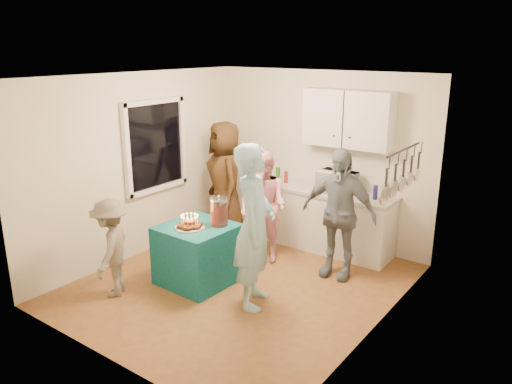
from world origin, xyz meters
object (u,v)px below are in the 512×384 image
Objects in this scene: counter at (320,220)px; woman_back_center at (263,206)px; microwave at (337,182)px; punch_jar at (219,212)px; woman_back_left at (225,180)px; woman_back_right at (338,213)px; child_near_left at (111,248)px; man_birthday at (254,227)px; party_table at (198,254)px.

woman_back_center is at bearing -115.17° from counter.
microwave is (0.25, 0.00, 0.63)m from counter.
punch_jar is 1.61m from woman_back_left.
woman_back_center is (-0.42, -0.89, 0.36)m from counter.
woman_back_right reaches higher than counter.
child_near_left is (-1.29, -2.80, 0.18)m from counter.
microwave is 0.34× the size of woman_back_center.
man_birthday is 1.27m from woman_back_center.
punch_jar is 0.18× the size of man_birthday.
woman_back_right is at bearing 13.24° from woman_back_center.
punch_jar is at bearing -20.04° from woman_back_left.
party_table is 2.50× the size of punch_jar.
microwave is at bearing 67.04° from punch_jar.
woman_back_left is 1.07× the size of woman_back_right.
counter is 2.06m from party_table.
man_birthday is at bearing -17.51° from punch_jar.
woman_back_left reaches higher than counter.
child_near_left is (-0.81, -1.06, -0.32)m from punch_jar.
party_table is at bearing -109.52° from counter.
counter is at bearing 70.48° from party_table.
punch_jar is 0.87m from woman_back_center.
microwave is 0.85m from woman_back_right.
woman_back_right is at bearing -43.93° from man_birthday.
woman_back_center is at bearing 85.29° from punch_jar.
microwave is 0.31× the size of woman_back_right.
man_birthday is at bearing -89.51° from microwave.
microwave is at bearing -25.85° from man_birthday.
punch_jar is 0.28× the size of child_near_left.
counter is at bearing -18.56° from man_birthday.
woman_back_left reaches higher than party_table.
woman_back_left reaches higher than punch_jar.
party_table is 1.88m from woman_back_right.
counter is 1.05m from woman_back_center.
child_near_left is at bearing -52.96° from woman_back_left.
microwave is 0.29× the size of woman_back_left.
party_table is 1.76m from woman_back_left.
woman_back_right is 1.42× the size of child_near_left.
party_table is 0.49× the size of woman_back_right.
punch_jar is 0.21× the size of woman_back_center.
party_table is at bearing 63.11° from man_birthday.
microwave is 0.63× the size of party_table.
microwave is at bearing 48.16° from woman_back_left.
punch_jar is 1.37m from child_near_left.
man_birthday reaches higher than child_near_left.
counter is at bearing -178.86° from microwave.
counter is 2.59× the size of party_table.
child_near_left is (-0.60, -0.86, 0.23)m from party_table.
woman_back_center reaches higher than counter.
woman_back_right is at bearing 102.77° from child_near_left.
punch_jar is (0.20, 0.20, 0.55)m from party_table.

